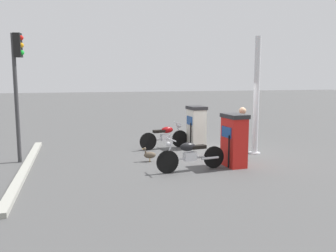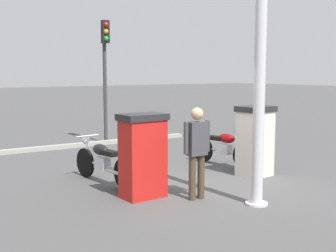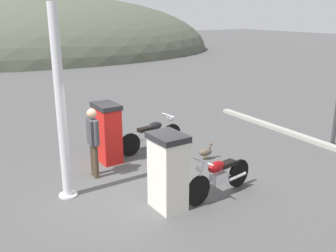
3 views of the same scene
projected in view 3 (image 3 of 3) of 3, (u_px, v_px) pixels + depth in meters
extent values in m
plane|color=#4C4C4C|center=(129.00, 182.00, 8.89)|extent=(120.00, 120.00, 0.00)
cube|color=silver|center=(168.00, 175.00, 7.54)|extent=(0.56, 0.73, 1.47)
cube|color=#1E478C|center=(180.00, 157.00, 7.59)|extent=(0.04, 0.50, 0.32)
cube|color=#262628|center=(168.00, 137.00, 7.31)|extent=(0.61, 0.80, 0.12)
cylinder|color=black|center=(175.00, 177.00, 7.94)|extent=(0.04, 0.04, 0.95)
cube|color=red|center=(107.00, 135.00, 9.95)|extent=(0.52, 0.80, 1.46)
cube|color=#1E478C|center=(116.00, 122.00, 10.00)|extent=(0.04, 0.55, 0.32)
cube|color=#262628|center=(106.00, 106.00, 9.72)|extent=(0.57, 0.88, 0.12)
cylinder|color=black|center=(114.00, 138.00, 10.37)|extent=(0.04, 0.04, 0.95)
cylinder|color=black|center=(198.00, 191.00, 7.74)|extent=(0.66, 0.16, 0.66)
cylinder|color=black|center=(239.00, 173.00, 8.58)|extent=(0.66, 0.16, 0.66)
cube|color=silver|center=(218.00, 178.00, 8.10)|extent=(0.39, 0.25, 0.24)
cylinder|color=silver|center=(220.00, 179.00, 8.15)|extent=(0.99, 0.21, 0.05)
ellipsoid|color=maroon|center=(216.00, 167.00, 7.97)|extent=(0.51, 0.29, 0.24)
cube|color=black|center=(227.00, 164.00, 8.20)|extent=(0.47, 0.27, 0.10)
cylinder|color=silver|center=(200.00, 177.00, 7.68)|extent=(0.26, 0.08, 0.57)
cylinder|color=silver|center=(203.00, 161.00, 7.64)|extent=(0.12, 0.56, 0.04)
sphere|color=silver|center=(199.00, 168.00, 7.61)|extent=(0.16, 0.16, 0.14)
cylinder|color=silver|center=(237.00, 177.00, 8.36)|extent=(0.55, 0.16, 0.07)
cylinder|color=black|center=(172.00, 134.00, 11.31)|extent=(0.65, 0.14, 0.65)
cylinder|color=black|center=(130.00, 145.00, 10.43)|extent=(0.65, 0.14, 0.65)
cube|color=silver|center=(153.00, 136.00, 10.87)|extent=(0.38, 0.24, 0.24)
cylinder|color=silver|center=(152.00, 138.00, 10.85)|extent=(1.11, 0.17, 0.05)
ellipsoid|color=black|center=(155.00, 126.00, 10.83)|extent=(0.50, 0.27, 0.24)
cube|color=black|center=(145.00, 129.00, 10.64)|extent=(0.46, 0.25, 0.10)
cylinder|color=silver|center=(171.00, 125.00, 11.20)|extent=(0.26, 0.07, 0.57)
cylinder|color=silver|center=(168.00, 115.00, 11.06)|extent=(0.10, 0.56, 0.04)
sphere|color=silver|center=(171.00, 119.00, 11.15)|extent=(0.15, 0.15, 0.14)
cylinder|color=silver|center=(134.00, 142.00, 10.63)|extent=(0.55, 0.13, 0.07)
cylinder|color=#473828|center=(96.00, 162.00, 9.02)|extent=(0.14, 0.14, 0.83)
cylinder|color=#473828|center=(93.00, 159.00, 9.18)|extent=(0.14, 0.14, 0.83)
cube|color=#3F3F44|center=(93.00, 132.00, 8.89)|extent=(0.22, 0.37, 0.62)
cylinder|color=#3F3F44|center=(96.00, 133.00, 8.68)|extent=(0.10, 0.10, 0.59)
cylinder|color=#3F3F44|center=(90.00, 128.00, 9.08)|extent=(0.10, 0.10, 0.59)
sphere|color=tan|center=(92.00, 113.00, 8.76)|extent=(0.24, 0.24, 0.23)
ellipsoid|color=brown|center=(205.00, 152.00, 10.20)|extent=(0.40, 0.25, 0.21)
cylinder|color=brown|center=(210.00, 149.00, 10.23)|extent=(0.07, 0.07, 0.15)
sphere|color=brown|center=(211.00, 144.00, 10.20)|extent=(0.11, 0.11, 0.09)
cone|color=orange|center=(213.00, 144.00, 10.22)|extent=(0.07, 0.05, 0.04)
cone|color=brown|center=(200.00, 152.00, 10.12)|extent=(0.08, 0.08, 0.07)
cylinder|color=orange|center=(205.00, 157.00, 10.28)|extent=(0.02, 0.02, 0.10)
cylinder|color=orange|center=(206.00, 158.00, 10.21)|extent=(0.02, 0.02, 0.10)
cylinder|color=silver|center=(61.00, 106.00, 7.65)|extent=(0.20, 0.20, 4.05)
cylinder|color=silver|center=(68.00, 195.00, 8.23)|extent=(0.40, 0.40, 0.04)
cube|color=#9E9E93|center=(300.00, 136.00, 11.99)|extent=(0.52, 7.55, 0.12)
ellipsoid|color=#4C5142|center=(34.00, 48.00, 41.59)|extent=(27.64, 23.16, 7.44)
ellipsoid|color=#4C5142|center=(51.00, 53.00, 36.57)|extent=(33.62, 22.86, 10.85)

